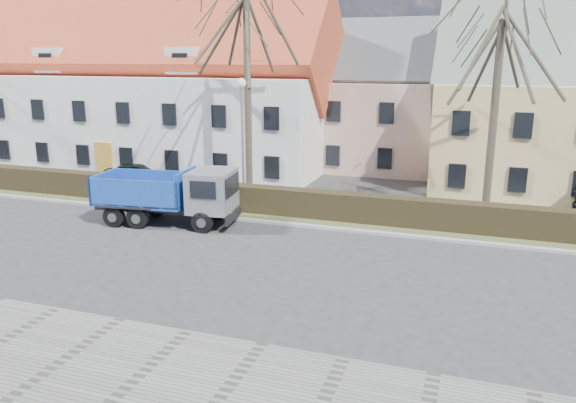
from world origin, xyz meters
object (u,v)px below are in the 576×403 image
at_px(parked_car_a, 137,174).
at_px(streetlight, 243,143).
at_px(cart_frame, 202,211).
at_px(dump_truck, 162,195).

bearing_deg(parked_car_a, streetlight, -126.22).
distance_m(streetlight, parked_car_a, 8.94).
bearing_deg(streetlight, parked_car_a, 161.90).
relative_size(streetlight, cart_frame, 8.25).
bearing_deg(parked_car_a, dump_truck, -156.98).
bearing_deg(cart_frame, dump_truck, -135.66).
height_order(cart_frame, parked_car_a, parked_car_a).
relative_size(dump_truck, streetlight, 1.02).
xyz_separation_m(cart_frame, parked_car_a, (-7.10, 5.29, 0.29)).
bearing_deg(streetlight, dump_truck, -120.90).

